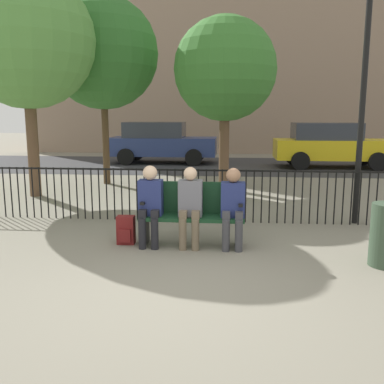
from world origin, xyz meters
The scene contains 15 objects.
ground_plane centered at (0.00, 0.00, 0.00)m, with size 80.00×80.00×0.00m, color gray.
park_bench centered at (0.00, 1.83, 0.49)m, with size 1.51×0.45×0.92m.
seated_person_0 centered at (-0.60, 1.70, 0.66)m, with size 0.34×0.39×1.18m.
seated_person_1 centered at (-0.02, 1.70, 0.65)m, with size 0.34×0.39×1.17m.
seated_person_2 centered at (0.59, 1.70, 0.65)m, with size 0.34×0.39×1.16m.
backpack centered at (-0.98, 1.75, 0.21)m, with size 0.26×0.20×0.42m.
fence_railing centered at (-0.02, 3.21, 0.56)m, with size 9.01×0.03×0.95m.
tree_0 centered at (-4.06, 5.32, 3.54)m, with size 3.07×3.07×5.09m.
tree_1 centered at (0.36, 6.65, 2.99)m, with size 2.55×2.55×4.28m.
tree_2 centered at (-2.90, 7.29, 3.51)m, with size 2.97×2.97×5.00m.
lamp_post centered at (2.76, 3.36, 2.62)m, with size 0.28×0.28×4.02m.
street_surface centered at (0.00, 12.00, 0.00)m, with size 24.00×6.00×0.01m.
parked_car_0 centered at (4.15, 11.66, 0.84)m, with size 4.20×1.94×1.62m.
parked_car_1 centered at (-2.26, 12.57, 0.84)m, with size 4.20×1.94×1.62m.
building_facade centered at (0.00, 20.00, 7.66)m, with size 20.00×6.00×15.32m.
Camera 1 is at (0.56, -4.27, 1.89)m, focal length 40.00 mm.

